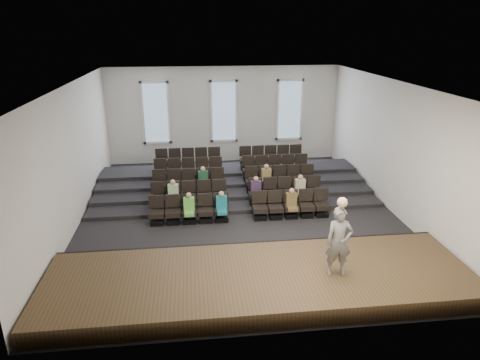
# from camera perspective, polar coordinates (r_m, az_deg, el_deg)

# --- Properties ---
(ground) EXTENTS (14.00, 14.00, 0.00)m
(ground) POSITION_cam_1_polar(r_m,az_deg,el_deg) (16.78, -0.12, -4.47)
(ground) COLOR black
(ground) RESTS_ON ground
(ceiling) EXTENTS (12.00, 14.00, 0.02)m
(ceiling) POSITION_cam_1_polar(r_m,az_deg,el_deg) (15.40, -0.13, 12.76)
(ceiling) COLOR white
(ceiling) RESTS_ON ground
(wall_back) EXTENTS (12.00, 0.04, 5.00)m
(wall_back) POSITION_cam_1_polar(r_m,az_deg,el_deg) (22.71, -2.18, 8.66)
(wall_back) COLOR silver
(wall_back) RESTS_ON ground
(wall_front) EXTENTS (12.00, 0.04, 5.00)m
(wall_front) POSITION_cam_1_polar(r_m,az_deg,el_deg) (9.45, 4.80, -8.12)
(wall_front) COLOR silver
(wall_front) RESTS_ON ground
(wall_left) EXTENTS (0.04, 14.00, 5.00)m
(wall_left) POSITION_cam_1_polar(r_m,az_deg,el_deg) (16.38, -21.56, 2.81)
(wall_left) COLOR silver
(wall_left) RESTS_ON ground
(wall_right) EXTENTS (0.04, 14.00, 5.00)m
(wall_right) POSITION_cam_1_polar(r_m,az_deg,el_deg) (17.62, 19.77, 4.17)
(wall_right) COLOR silver
(wall_right) RESTS_ON ground
(stage) EXTENTS (11.80, 3.60, 0.50)m
(stage) POSITION_cam_1_polar(r_m,az_deg,el_deg) (12.22, 2.70, -13.24)
(stage) COLOR #47361E
(stage) RESTS_ON ground
(stage_lip) EXTENTS (11.80, 0.06, 0.52)m
(stage_lip) POSITION_cam_1_polar(r_m,az_deg,el_deg) (13.72, 1.50, -9.23)
(stage_lip) COLOR black
(stage_lip) RESTS_ON ground
(risers) EXTENTS (11.80, 4.80, 0.60)m
(risers) POSITION_cam_1_polar(r_m,az_deg,el_deg) (19.63, -1.18, -0.15)
(risers) COLOR black
(risers) RESTS_ON ground
(seating_rows) EXTENTS (6.80, 4.70, 1.67)m
(seating_rows) POSITION_cam_1_polar(r_m,az_deg,el_deg) (17.94, -0.68, -0.47)
(seating_rows) COLOR black
(seating_rows) RESTS_ON ground
(windows) EXTENTS (8.44, 0.10, 3.24)m
(windows) POSITION_cam_1_polar(r_m,az_deg,el_deg) (22.60, -2.17, 9.12)
(windows) COLOR white
(windows) RESTS_ON wall_back
(audience) EXTENTS (5.45, 2.64, 1.10)m
(audience) POSITION_cam_1_polar(r_m,az_deg,el_deg) (16.76, -0.25, -1.49)
(audience) COLOR #61BB4B
(audience) RESTS_ON seating_rows
(speaker) EXTENTS (0.74, 0.52, 1.95)m
(speaker) POSITION_cam_1_polar(r_m,az_deg,el_deg) (11.86, 13.05, -8.03)
(speaker) COLOR slate
(speaker) RESTS_ON stage
(mic_stand) EXTENTS (0.28, 0.28, 1.65)m
(mic_stand) POSITION_cam_1_polar(r_m,az_deg,el_deg) (13.56, 13.56, -6.66)
(mic_stand) COLOR black
(mic_stand) RESTS_ON stage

